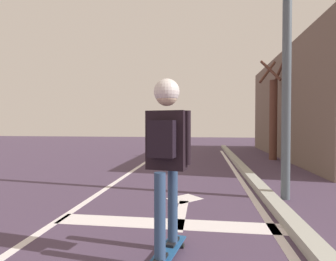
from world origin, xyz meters
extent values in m
cube|color=silver|center=(-0.22, 6.00, 0.00)|extent=(0.12, 20.00, 0.01)
cube|color=silver|center=(2.78, 6.00, 0.00)|extent=(0.12, 20.00, 0.01)
cube|color=silver|center=(1.36, 5.63, 0.00)|extent=(3.15, 0.40, 0.01)
cube|color=silver|center=(1.52, 6.05, 0.00)|extent=(0.16, 1.40, 0.01)
cube|color=silver|center=(1.52, 6.90, 0.00)|extent=(0.71, 0.71, 0.01)
cube|color=#A4A49A|center=(3.03, 6.00, 0.07)|extent=(0.24, 24.00, 0.14)
cube|color=#1E4E84|center=(1.48, 4.67, 0.07)|extent=(0.35, 0.87, 0.02)
cube|color=#B2B2B7|center=(1.54, 4.95, 0.06)|extent=(0.16, 0.08, 0.01)
cylinder|color=#242723|center=(1.45, 4.97, 0.03)|extent=(0.04, 0.06, 0.05)
cylinder|color=#242723|center=(1.63, 4.93, 0.03)|extent=(0.04, 0.06, 0.05)
cylinder|color=navy|center=(1.52, 4.86, 0.51)|extent=(0.11, 0.11, 0.85)
cube|color=black|center=(1.52, 4.86, 0.10)|extent=(0.14, 0.25, 0.03)
cylinder|color=navy|center=(1.45, 4.47, 0.51)|extent=(0.11, 0.11, 0.85)
cube|color=black|center=(1.45, 4.47, 0.10)|extent=(0.14, 0.25, 0.03)
cube|color=black|center=(1.48, 4.67, 1.23)|extent=(0.43, 0.25, 0.60)
cylinder|color=black|center=(1.29, 4.74, 1.26)|extent=(0.07, 0.10, 0.55)
cylinder|color=black|center=(1.70, 4.65, 1.26)|extent=(0.07, 0.09, 0.54)
sphere|color=beige|center=(1.48, 4.67, 1.69)|extent=(0.24, 0.24, 0.24)
sphere|color=silver|center=(1.48, 4.67, 1.72)|extent=(0.26, 0.26, 0.26)
cube|color=black|center=(1.46, 4.53, 1.25)|extent=(0.28, 0.19, 0.36)
cylinder|color=#4F5C64|center=(3.37, 7.13, 2.52)|extent=(0.16, 0.16, 5.03)
cylinder|color=brown|center=(4.56, 12.79, 1.55)|extent=(0.29, 0.29, 3.09)
cylinder|color=brown|center=(4.80, 12.96, 3.43)|extent=(0.44, 0.58, 1.04)
cylinder|color=brown|center=(4.38, 13.03, 3.45)|extent=(0.78, 0.61, 0.94)
cylinder|color=brown|center=(4.38, 12.54, 3.42)|extent=(0.73, 0.56, 0.87)
camera|label=1|loc=(1.85, 1.98, 1.39)|focal=28.50mm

